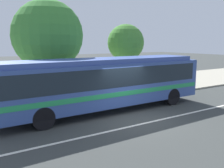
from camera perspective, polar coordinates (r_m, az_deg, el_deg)
The scene contains 10 objects.
ground_plane at distance 12.52m, azimuth 4.82°, elevation -7.89°, with size 120.00×120.00×0.00m, color #383B3A.
sidewalk_slab at distance 18.70m, azimuth -9.16°, elevation -1.95°, with size 60.00×8.00×0.12m, color #A19C89.
lane_stripe_center at distance 11.93m, azimuth 7.21°, elevation -8.81°, with size 56.00×0.16×0.01m, color silver.
transit_bus at distance 13.58m, azimuth -1.45°, elevation 0.75°, with size 11.92×2.52×2.87m.
pedestrian_waiting_near_sign at distance 18.67m, azimuth 5.71°, elevation 1.42°, with size 0.45×0.45×1.71m.
pedestrian_walking_along_curb at distance 18.48m, azimuth 4.07°, elevation 1.19°, with size 0.48×0.48×1.63m.
pedestrian_standing_by_tree at distance 15.16m, azimuth -19.38°, elevation -1.13°, with size 0.48×0.48×1.65m.
bus_stop_sign at distance 17.11m, azimuth 6.17°, elevation 2.57°, with size 0.11×0.44×2.44m.
street_tree_near_stop at distance 16.01m, azimuth -14.32°, elevation 10.57°, with size 4.28×4.28×6.14m.
street_tree_mid_block at distance 19.34m, azimuth 3.12°, elevation 9.21°, with size 2.76×2.76×4.93m.
Camera 1 is at (-7.36, -9.41, 3.74)m, focal length 40.55 mm.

